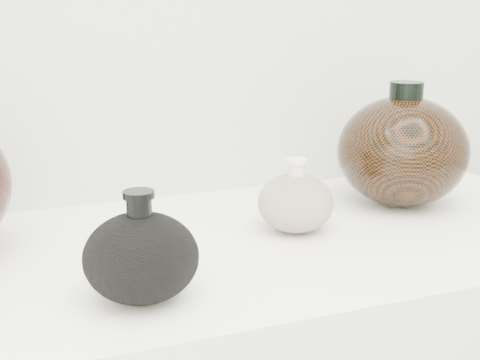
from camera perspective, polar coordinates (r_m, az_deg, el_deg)
name	(u,v)px	position (r m, az deg, el deg)	size (l,w,h in m)	color
black_gourd_vase	(141,256)	(0.75, -8.44, -6.46)	(0.17, 0.17, 0.13)	black
cream_gourd_vase	(296,202)	(0.97, 4.77, -1.90)	(0.12, 0.12, 0.11)	beige
right_round_pot	(403,151)	(1.11, 13.70, 2.44)	(0.26, 0.26, 0.20)	black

